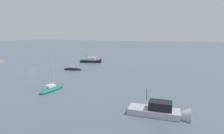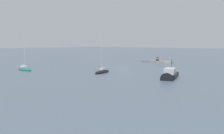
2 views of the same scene
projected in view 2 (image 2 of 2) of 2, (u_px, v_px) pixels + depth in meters
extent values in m
plane|color=slate|center=(123.00, 67.00, 61.49)|extent=(500.00, 500.00, 0.00)
cube|color=gray|center=(168.00, 62.00, 73.48)|extent=(2.60, 1.74, 0.68)
cube|color=gray|center=(160.00, 62.00, 75.18)|extent=(2.60, 1.74, 0.68)
cube|color=gray|center=(153.00, 61.00, 76.87)|extent=(2.60, 1.74, 0.68)
cube|color=slate|center=(146.00, 61.00, 78.57)|extent=(2.60, 1.74, 0.68)
cube|color=#1E2333|center=(158.00, 61.00, 75.42)|extent=(0.44, 0.48, 0.16)
cube|color=gray|center=(159.00, 60.00, 75.65)|extent=(0.44, 0.30, 0.52)
sphere|color=tan|center=(159.00, 59.00, 75.62)|extent=(0.22, 0.22, 0.22)
cube|color=#1E2333|center=(157.00, 60.00, 75.72)|extent=(0.44, 0.48, 0.16)
cube|color=#232328|center=(157.00, 60.00, 75.94)|extent=(0.44, 0.30, 0.52)
sphere|color=tan|center=(157.00, 59.00, 75.91)|extent=(0.22, 0.22, 0.22)
cylinder|color=black|center=(158.00, 59.00, 75.69)|extent=(0.02, 0.02, 1.05)
cone|color=black|center=(158.00, 57.00, 75.63)|extent=(1.31, 1.31, 0.23)
sphere|color=black|center=(158.00, 57.00, 75.62)|extent=(0.05, 0.05, 0.05)
ellipsoid|color=#197266|center=(24.00, 70.00, 54.55)|extent=(5.66, 1.97, 0.95)
cube|color=white|center=(24.00, 67.00, 54.66)|extent=(1.62, 1.06, 0.44)
cylinder|color=silver|center=(25.00, 52.00, 53.81)|extent=(0.10, 0.10, 7.44)
cylinder|color=silver|center=(23.00, 64.00, 54.78)|extent=(1.95, 0.21, 0.07)
sphere|color=black|center=(30.00, 68.00, 52.76)|extent=(0.13, 0.13, 0.13)
ellipsoid|color=black|center=(102.00, 72.00, 49.78)|extent=(2.49, 5.53, 0.92)
cube|color=silver|center=(103.00, 69.00, 49.95)|extent=(1.18, 1.64, 0.42)
cylinder|color=silver|center=(101.00, 54.00, 49.00)|extent=(0.09, 0.09, 7.09)
cylinder|color=silver|center=(103.00, 67.00, 50.11)|extent=(0.42, 1.85, 0.07)
sphere|color=black|center=(96.00, 71.00, 47.58)|extent=(0.12, 0.12, 0.12)
cube|color=black|center=(170.00, 76.00, 43.04)|extent=(4.06, 6.80, 1.07)
cone|color=black|center=(168.00, 79.00, 40.10)|extent=(2.79, 2.79, 2.25)
cube|color=silver|center=(170.00, 71.00, 42.22)|extent=(2.51, 3.21, 1.07)
cube|color=#283847|center=(169.00, 71.00, 41.51)|extent=(1.66, 0.60, 0.75)
cylinder|color=black|center=(171.00, 63.00, 43.68)|extent=(0.06, 0.06, 1.49)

